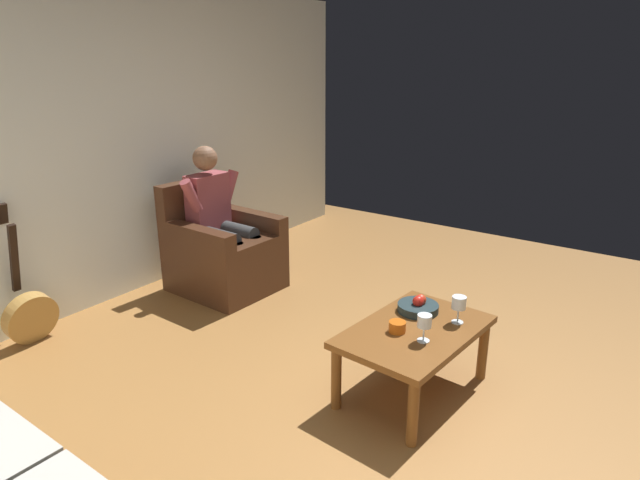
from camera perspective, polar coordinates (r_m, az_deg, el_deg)
ground_plane at (r=3.43m, az=11.63°, el=-16.34°), size 6.79×6.79×0.00m
wall_back at (r=4.75m, az=-20.92°, el=9.06°), size 5.96×0.06×2.51m
armchair at (r=4.84m, az=-10.04°, el=-1.28°), size 0.77×0.84×0.92m
person_seated at (r=4.75m, az=-10.37°, el=2.56°), size 0.62×0.60×1.23m
coffee_table at (r=3.34m, az=9.68°, el=-9.90°), size 0.98×0.68×0.43m
guitar at (r=4.42m, az=-27.70°, el=-6.63°), size 0.37×0.25×1.00m
wine_glass_near at (r=3.13m, az=10.68°, el=-8.35°), size 0.08×0.08×0.16m
wine_glass_far at (r=3.38m, az=14.05°, el=-6.41°), size 0.08×0.08×0.17m
fruit_bowl at (r=3.51m, az=10.06°, el=-6.75°), size 0.25×0.25×0.11m
candle_jar at (r=3.25m, az=7.95°, el=-8.82°), size 0.10×0.10×0.06m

